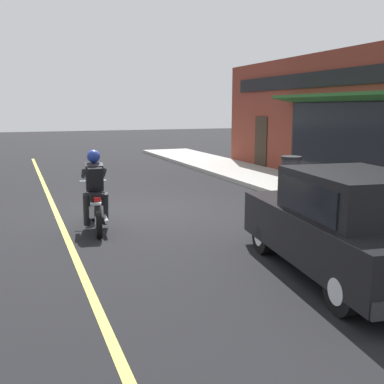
% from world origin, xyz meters
% --- Properties ---
extents(ground_plane, '(80.00, 80.00, 0.00)m').
position_xyz_m(ground_plane, '(0.00, 0.00, 0.00)').
color(ground_plane, black).
extents(sidewalk_curb, '(2.60, 22.00, 0.14)m').
position_xyz_m(sidewalk_curb, '(5.36, 3.00, 0.07)').
color(sidewalk_curb, '#9E9B93').
rests_on(sidewalk_curb, ground).
extents(lane_stripe, '(0.12, 19.80, 0.01)m').
position_xyz_m(lane_stripe, '(-1.80, 3.00, 0.00)').
color(lane_stripe, '#D1C64C').
rests_on(lane_stripe, ground).
extents(storefront_building, '(1.25, 11.93, 4.20)m').
position_xyz_m(storefront_building, '(6.88, 2.19, 2.11)').
color(storefront_building, maroon).
rests_on(storefront_building, ground).
extents(motorcycle_with_rider, '(0.61, 2.02, 1.62)m').
position_xyz_m(motorcycle_with_rider, '(-1.16, -1.24, 0.68)').
color(motorcycle_with_rider, black).
rests_on(motorcycle_with_rider, ground).
extents(car_hatchback, '(2.13, 3.96, 1.57)m').
position_xyz_m(car_hatchback, '(1.75, -5.25, 0.77)').
color(car_hatchback, black).
rests_on(car_hatchback, ground).
extents(trash_bin, '(0.56, 0.56, 0.98)m').
position_xyz_m(trash_bin, '(4.53, 0.25, 0.64)').
color(trash_bin, '#2D2D33').
rests_on(trash_bin, sidewalk_curb).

